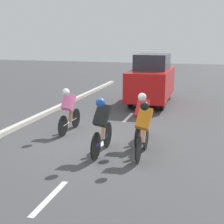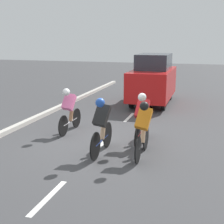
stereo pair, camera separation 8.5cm
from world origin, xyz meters
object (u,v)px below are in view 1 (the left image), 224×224
object	(u,v)px
support_car	(152,79)
cyclist_black	(102,124)
cyclist_orange	(144,127)
cyclist_pink	(69,109)
cyclist_red	(142,117)

from	to	relation	value
support_car	cyclist_black	bearing A→B (deg)	88.74
cyclist_orange	support_car	world-z (taller)	support_car
cyclist_orange	cyclist_black	world-z (taller)	cyclist_black
cyclist_black	cyclist_pink	xyz separation A→B (m)	(1.59, -1.54, -0.03)
support_car	cyclist_pink	bearing A→B (deg)	71.74
cyclist_red	cyclist_black	bearing A→B (deg)	53.72
cyclist_black	cyclist_pink	world-z (taller)	cyclist_black
cyclist_orange	cyclist_red	world-z (taller)	cyclist_red
cyclist_red	support_car	distance (m)	5.76
cyclist_pink	cyclist_black	bearing A→B (deg)	136.06
cyclist_red	support_car	xyz separation A→B (m)	(0.66, -5.71, 0.32)
cyclist_red	support_car	world-z (taller)	support_car
cyclist_orange	cyclist_red	size ratio (longest dim) A/B	0.97
cyclist_red	cyclist_black	distance (m)	1.37
cyclist_pink	support_car	bearing A→B (deg)	-108.26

